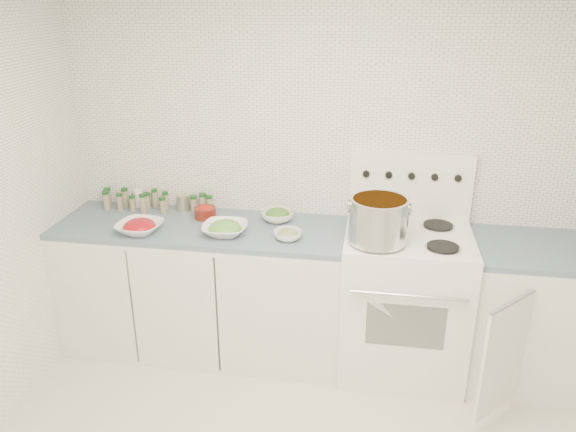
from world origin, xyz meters
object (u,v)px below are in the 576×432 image
(stove, at_px, (404,297))
(bowl_snowpea, at_px, (225,228))
(stock_pot, at_px, (379,218))
(bowl_tomato, at_px, (139,227))

(stove, bearing_deg, bowl_snowpea, -174.47)
(stove, height_order, bowl_snowpea, stove)
(stock_pot, height_order, bowl_tomato, stock_pot)
(stock_pot, relative_size, bowl_snowpea, 1.26)
(stove, relative_size, bowl_tomato, 4.58)
(stove, bearing_deg, bowl_tomato, -174.27)
(stove, height_order, bowl_tomato, stove)
(stove, relative_size, bowl_snowpea, 4.80)
(bowl_tomato, relative_size, bowl_snowpea, 1.05)
(stove, height_order, stock_pot, stove)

